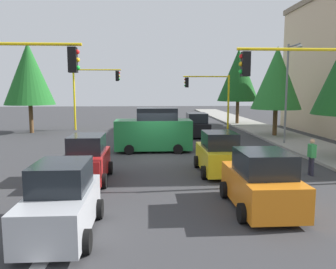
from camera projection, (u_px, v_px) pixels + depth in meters
The scene contains 18 objects.
ground_plane at pixel (157, 158), 19.89m from camera, with size 120.00×120.00×0.00m, color #353538.
sidewalk_kerb at pixel (296, 141), 25.47m from camera, with size 80.00×4.00×0.15m, color gray.
lane_arrow_near at pixel (47, 253), 8.32m from camera, with size 2.40×1.10×1.10m.
traffic_signal_near_right at pixel (11, 85), 13.07m from camera, with size 0.36×4.59×5.78m.
traffic_signal_far_right at pixel (93, 87), 32.84m from camera, with size 0.36×4.59×5.91m.
traffic_signal_far_left at pixel (210, 91), 33.59m from camera, with size 0.36×4.59×5.30m.
traffic_signal_near_left at pixel (302, 88), 13.77m from camera, with size 0.36×4.59×5.66m.
street_lamp_curbside at pixel (289, 83), 23.45m from camera, with size 2.15×0.28×7.00m.
tree_roadside_far at pixel (238, 75), 37.56m from camera, with size 4.53×4.53×8.29m.
tree_roadside_mid at pixel (277, 78), 27.78m from camera, with size 4.03×4.03×7.36m.
tree_opposite_side at pixel (29, 74), 30.40m from camera, with size 4.41×4.41×8.06m.
delivery_van_green at pixel (154, 131), 21.69m from camera, with size 2.22×4.80×2.77m.
car_red at pixel (87, 160), 14.75m from camera, with size 3.74×1.94×1.98m.
car_black at pixel (196, 126), 28.70m from camera, with size 4.20×2.09×1.98m.
car_silver at pixel (61, 203), 9.29m from camera, with size 3.65×1.93×1.98m.
car_orange at pixel (261, 183), 11.26m from camera, with size 3.85×2.10×1.98m.
car_yellow at pixel (219, 154), 16.13m from camera, with size 3.66×1.96×1.98m.
pedestrian_crossing at pixel (312, 156), 15.68m from camera, with size 0.40×0.24×1.70m.
Camera 1 is at (19.54, -0.54, 3.95)m, focal length 36.65 mm.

